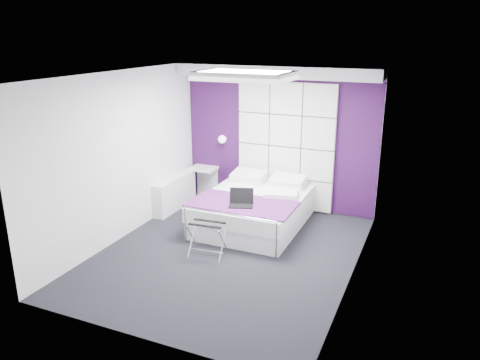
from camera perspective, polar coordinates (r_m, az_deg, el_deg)
The scene contains 15 objects.
floor at distance 7.03m, azimuth -1.41°, elevation -8.92°, with size 4.40×4.40×0.00m, color black.
ceiling at distance 6.31m, azimuth -1.59°, elevation 12.71°, with size 4.40×4.40×0.00m, color white.
wall_back at distance 8.53m, azimuth 4.73°, elevation 5.13°, with size 3.60×3.60×0.00m, color silver.
wall_left at distance 7.46m, azimuth -14.16°, elevation 2.81°, with size 4.40×4.40×0.00m, color silver.
wall_right at distance 6.05m, azimuth 14.17°, elevation -0.64°, with size 4.40×4.40×0.00m, color silver.
accent_wall at distance 8.52m, azimuth 4.71°, elevation 5.12°, with size 3.58×0.02×2.58m, color #310D3B.
soffit at distance 8.12m, azimuth 4.36°, elevation 13.07°, with size 3.58×0.50×0.20m, color silver.
headboard at distance 8.46m, azimuth 5.54°, elevation 4.10°, with size 1.80×0.08×2.30m, color silver, non-canonical shape.
skylight at distance 6.86m, azimuth 0.57°, elevation 12.70°, with size 1.36×0.86×0.12m, color white, non-canonical shape.
wall_lamp at distance 8.81m, azimuth -2.08°, elevation 5.04°, with size 0.15×0.15×0.15m, color white.
radiator at distance 8.71m, azimuth -7.97°, elevation -1.56°, with size 0.22×1.20×0.60m, color silver.
bed at distance 7.89m, azimuth 1.71°, elevation -3.51°, with size 1.66×2.00×0.70m.
nightstand at distance 9.10m, azimuth -4.42°, elevation 1.44°, with size 0.50×0.39×0.06m, color silver.
luggage_rack at distance 6.90m, azimuth -3.96°, elevation -7.17°, with size 0.51×0.37×0.50m.
laptop at distance 7.27m, azimuth 0.30°, elevation -2.61°, with size 0.37×0.26×0.26m.
Camera 1 is at (2.65, -5.70, 3.15)m, focal length 35.00 mm.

